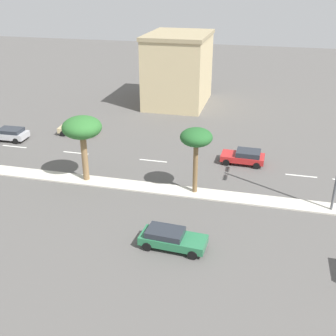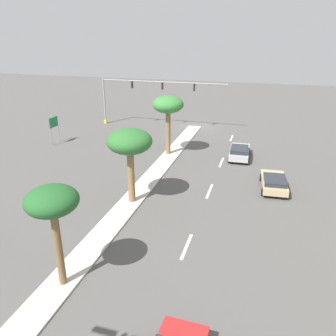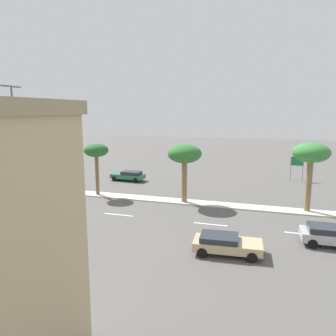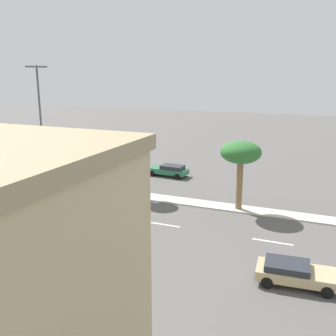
# 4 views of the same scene
# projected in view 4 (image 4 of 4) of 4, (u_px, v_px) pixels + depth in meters

# --- Properties ---
(ground_plane) EXTENTS (160.00, 160.00, 0.00)m
(ground_plane) POSITION_uv_depth(u_px,v_px,m) (159.00, 199.00, 36.40)
(ground_plane) COLOR #565451
(median_curb) EXTENTS (1.80, 80.50, 0.12)m
(median_curb) POSITION_uv_depth(u_px,v_px,m) (78.00, 187.00, 39.73)
(median_curb) COLOR beige
(median_curb) RESTS_ON ground
(lane_stripe_leading) EXTENTS (0.20, 2.80, 0.01)m
(lane_stripe_leading) POSITION_uv_depth(u_px,v_px,m) (273.00, 242.00, 27.19)
(lane_stripe_leading) COLOR silver
(lane_stripe_leading) RESTS_ON ground
(lane_stripe_outboard) EXTENTS (0.20, 2.80, 0.01)m
(lane_stripe_outboard) POSITION_uv_depth(u_px,v_px,m) (163.00, 224.00, 30.28)
(lane_stripe_outboard) COLOR silver
(lane_stripe_outboard) RESTS_ON ground
(lane_stripe_left) EXTENTS (0.20, 2.80, 0.01)m
(lane_stripe_left) POSITION_uv_depth(u_px,v_px,m) (21.00, 202.00, 35.53)
(lane_stripe_left) COLOR silver
(lane_stripe_left) RESTS_ON ground
(palm_tree_trailing) EXTENTS (3.38, 3.38, 5.82)m
(palm_tree_trailing) POSITION_uv_depth(u_px,v_px,m) (241.00, 154.00, 32.34)
(palm_tree_trailing) COLOR olive
(palm_tree_trailing) RESTS_ON median_curb
(palm_tree_rear) EXTENTS (2.62, 2.62, 5.60)m
(palm_tree_rear) POSITION_uv_depth(u_px,v_px,m) (135.00, 146.00, 35.96)
(palm_tree_rear) COLOR brown
(palm_tree_rear) RESTS_ON median_curb
(street_lamp_left) EXTENTS (2.90, 0.24, 11.96)m
(street_lamp_left) POSITION_uv_depth(u_px,v_px,m) (40.00, 117.00, 39.81)
(street_lamp_left) COLOR #515459
(street_lamp_left) RESTS_ON median_curb
(sedan_tan_far) EXTENTS (2.38, 4.52, 1.23)m
(sedan_tan_far) POSITION_uv_depth(u_px,v_px,m) (295.00, 272.00, 21.70)
(sedan_tan_far) COLOR tan
(sedan_tan_far) RESTS_ON ground
(sedan_green_mid) EXTENTS (2.16, 4.56, 1.30)m
(sedan_green_mid) POSITION_uv_depth(u_px,v_px,m) (169.00, 170.00, 44.04)
(sedan_green_mid) COLOR #287047
(sedan_green_mid) RESTS_ON ground
(sedan_red_outboard) EXTENTS (2.21, 4.16, 1.36)m
(sedan_red_outboard) POSITION_uv_depth(u_px,v_px,m) (58.00, 207.00, 32.00)
(sedan_red_outboard) COLOR red
(sedan_red_outboard) RESTS_ON ground
(box_truck) EXTENTS (2.61, 5.76, 2.45)m
(box_truck) POSITION_uv_depth(u_px,v_px,m) (66.00, 153.00, 50.09)
(box_truck) COLOR #234C99
(box_truck) RESTS_ON ground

